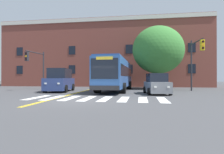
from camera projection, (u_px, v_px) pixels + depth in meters
ground_plane at (78, 100)px, 10.92m from camera, size 120.00×120.00×0.00m
crosswalk at (96, 99)px, 11.89m from camera, size 9.44×3.31×0.01m
lane_line_yellow_inner at (98, 87)px, 26.16m from camera, size 0.12×36.00×0.01m
lane_line_yellow_outer at (99, 87)px, 26.14m from camera, size 0.12×36.00×0.01m
city_bus at (116, 74)px, 19.69m from camera, size 3.30×12.06×3.38m
car_navy_near_lane at (60, 81)px, 18.22m from camera, size 2.68×4.91×2.39m
car_grey_far_lane at (157, 84)px, 15.42m from camera, size 2.25×3.85×1.82m
traffic_light_near_corner at (196, 56)px, 18.01m from camera, size 0.38×3.11×5.54m
traffic_light_far_corner at (36, 63)px, 20.62m from camera, size 0.59×3.17×4.69m
street_tree_curbside_large at (158, 50)px, 22.37m from camera, size 8.41×8.02×8.05m
building_facade at (104, 54)px, 31.07m from camera, size 34.94×6.50×11.22m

